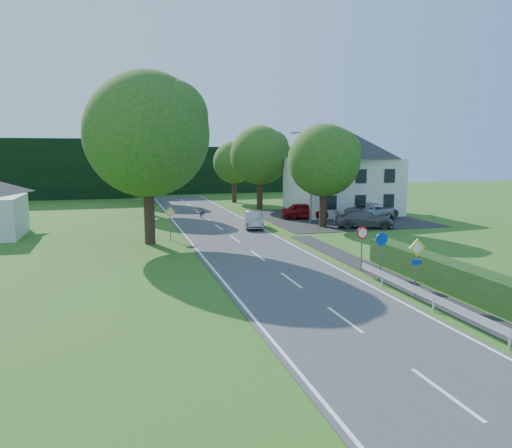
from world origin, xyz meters
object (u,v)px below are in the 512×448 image
object	(u,v)px
parked_car_grey	(364,219)
parked_car_silver_b	(373,211)
parked_car_red	(305,211)
parasol	(315,208)
streetlight	(310,173)
motorcycle	(202,212)
moving_car	(254,220)

from	to	relation	value
parked_car_grey	parked_car_silver_b	xyz separation A→B (m)	(3.12, 4.20, 0.07)
parked_car_red	parked_car_silver_b	bearing A→B (deg)	-97.39
parked_car_grey	parasol	size ratio (longest dim) A/B	2.17
streetlight	parked_car_grey	size ratio (longest dim) A/B	1.62
parked_car_grey	parked_car_silver_b	size ratio (longest dim) A/B	0.88
streetlight	parked_car_grey	bearing A→B (deg)	-45.22
parked_car_grey	motorcycle	bearing A→B (deg)	68.44
parked_car_red	moving_car	bearing A→B (deg)	138.31
moving_car	parked_car_grey	xyz separation A→B (m)	(8.84, -2.34, 0.04)
streetlight	moving_car	distance (m)	6.65
motorcycle	parasol	xyz separation A→B (m)	(10.07, -3.88, 0.54)
parked_car_red	parked_car_silver_b	size ratio (longest dim) A/B	0.78
moving_car	parked_car_silver_b	world-z (taller)	parked_car_silver_b
parasol	parked_car_silver_b	bearing A→B (deg)	-24.86
streetlight	parasol	bearing A→B (deg)	58.93
streetlight	parked_car_red	xyz separation A→B (m)	(0.79, 3.00, -3.67)
parked_car_red	motorcycle	bearing A→B (deg)	81.49
parked_car_red	parked_car_grey	size ratio (longest dim) A/B	0.89
motorcycle	parasol	size ratio (longest dim) A/B	0.80
streetlight	parked_car_grey	distance (m)	6.17
parked_car_red	parked_car_grey	world-z (taller)	parked_car_red
motorcycle	parked_car_silver_b	xyz separation A→B (m)	(14.90, -6.11, 0.30)
parked_car_silver_b	parasol	size ratio (longest dim) A/B	2.48
parasol	streetlight	bearing A→B (deg)	-121.07
motorcycle	parked_car_grey	xyz separation A→B (m)	(11.77, -10.31, 0.24)
parked_car_silver_b	moving_car	bearing A→B (deg)	75.46
moving_car	parked_car_silver_b	bearing A→B (deg)	20.65
moving_car	parked_car_red	world-z (taller)	parked_car_red
motorcycle	parasol	bearing A→B (deg)	-0.35
motorcycle	moving_car	bearing A→B (deg)	-49.07
motorcycle	parked_car_red	size ratio (longest dim) A/B	0.42
parasol	moving_car	bearing A→B (deg)	-150.12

